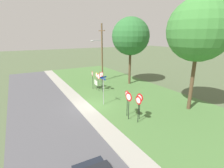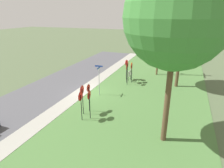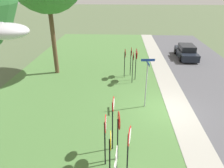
{
  "view_description": "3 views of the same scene",
  "coord_description": "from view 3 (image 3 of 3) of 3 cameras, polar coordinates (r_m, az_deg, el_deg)",
  "views": [
    {
      "loc": [
        16.15,
        -6.52,
        7.49
      ],
      "look_at": [
        -0.81,
        3.11,
        1.84
      ],
      "focal_mm": 27.28,
      "sensor_mm": 36.0,
      "label": 1
    },
    {
      "loc": [
        17.49,
        9.28,
        8.2
      ],
      "look_at": [
        0.39,
        2.78,
        1.44
      ],
      "focal_mm": 31.2,
      "sensor_mm": 36.0,
      "label": 2
    },
    {
      "loc": [
        -11.3,
        2.84,
        7.06
      ],
      "look_at": [
        1.32,
        3.49,
        1.13
      ],
      "focal_mm": 33.79,
      "sensor_mm": 36.0,
      "label": 3
    }
  ],
  "objects": [
    {
      "name": "ground_plane",
      "position": [
        13.62,
        14.64,
        -6.99
      ],
      "size": [
        160.0,
        160.0,
        0.0
      ],
      "primitive_type": "plane",
      "color": "#4C5B3D"
    },
    {
      "name": "sidewalk_strip",
      "position": [
        13.79,
        17.93,
        -6.86
      ],
      "size": [
        44.0,
        1.6,
        0.06
      ],
      "primitive_type": "cube",
      "color": "#99968C",
      "rests_on": "ground_plane"
    },
    {
      "name": "grass_median",
      "position": [
        13.68,
        -10.92,
        -6.33
      ],
      "size": [
        44.0,
        12.0,
        0.04
      ],
      "primitive_type": "cube",
      "color": "#477038",
      "rests_on": "ground_plane"
    },
    {
      "name": "stop_sign_near_left",
      "position": [
        8.55,
        -1.79,
        -12.34
      ],
      "size": [
        0.74,
        0.1,
        2.49
      ],
      "rotation": [
        0.0,
        0.0,
        0.03
      ],
      "color": "black",
      "rests_on": "grass_median"
    },
    {
      "name": "stop_sign_near_right",
      "position": [
        7.85,
        4.58,
        -15.81
      ],
      "size": [
        0.71,
        0.14,
        2.59
      ],
      "rotation": [
        0.0,
        0.0,
        -0.17
      ],
      "color": "black",
      "rests_on": "grass_median"
    },
    {
      "name": "stop_sign_far_left",
      "position": [
        7.99,
        -0.42,
        -16.62
      ],
      "size": [
        0.72,
        0.1,
        2.33
      ],
      "rotation": [
        0.0,
        0.0,
        0.05
      ],
      "color": "black",
      "rests_on": "grass_median"
    },
    {
      "name": "stop_sign_far_center",
      "position": [
        8.84,
        1.8,
        -11.35
      ],
      "size": [
        0.75,
        0.14,
        2.42
      ],
      "rotation": [
        0.0,
        0.0,
        0.15
      ],
      "color": "black",
      "rests_on": "grass_median"
    },
    {
      "name": "stop_sign_far_right",
      "position": [
        9.22,
        0.3,
        -7.89
      ],
      "size": [
        0.64,
        0.11,
        2.78
      ],
      "rotation": [
        0.0,
        0.0,
        -0.07
      ],
      "color": "black",
      "rests_on": "grass_median"
    },
    {
      "name": "yield_sign_near_left",
      "position": [
        17.6,
        5.25,
        7.94
      ],
      "size": [
        0.77,
        0.11,
        2.46
      ],
      "rotation": [
        0.0,
        0.0,
        0.05
      ],
      "color": "black",
      "rests_on": "grass_median"
    },
    {
      "name": "yield_sign_near_right",
      "position": [
        16.72,
        6.65,
        7.32
      ],
      "size": [
        0.83,
        0.13,
        2.59
      ],
      "rotation": [
        0.0,
        0.0,
        0.11
      ],
      "color": "black",
      "rests_on": "grass_median"
    },
    {
      "name": "yield_sign_far_left",
      "position": [
        16.14,
        5.78,
        6.38
      ],
      "size": [
        0.65,
        0.1,
        2.52
      ],
      "rotation": [
        0.0,
        0.0,
        0.03
      ],
      "color": "black",
      "rests_on": "grass_median"
    },
    {
      "name": "yield_sign_far_right",
      "position": [
        17.16,
        3.57,
        7.53
      ],
      "size": [
        0.75,
        0.12,
        2.46
      ],
      "rotation": [
        0.0,
        0.0,
        0.11
      ],
      "color": "black",
      "rests_on": "grass_median"
    },
    {
      "name": "street_name_post",
      "position": [
        12.84,
        9.33,
        1.2
      ],
      "size": [
        0.96,
        0.81,
        3.18
      ],
      "rotation": [
        0.0,
        0.0,
        0.1
      ],
      "color": "#9EA0A8",
      "rests_on": "grass_median"
    },
    {
      "name": "notice_board",
      "position": [
        8.61,
        1.03,
        -20.77
      ],
      "size": [
        1.1,
        0.1,
        1.25
      ],
      "rotation": [
        0.0,
        0.0,
        -0.06
      ],
      "color": "black",
      "rests_on": "grass_median"
    },
    {
      "name": "parked_sedan_distant",
      "position": [
        23.95,
        19.45,
        8.18
      ],
      "size": [
        4.26,
        1.98,
        1.39
      ],
      "rotation": [
        0.0,
        0.0,
        -0.03
      ],
      "color": "black",
      "rests_on": "road_asphalt"
    }
  ]
}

